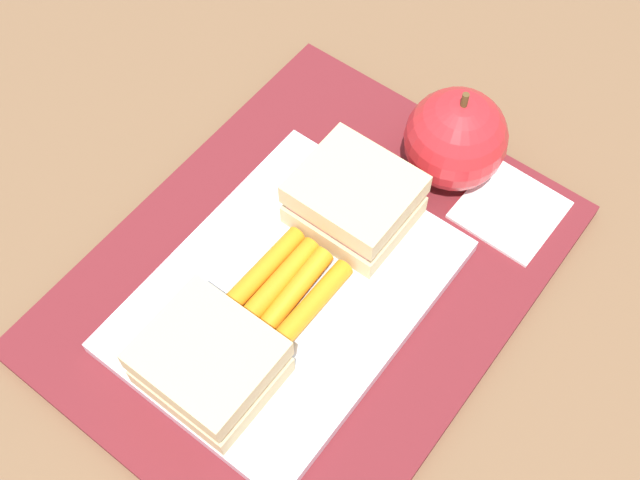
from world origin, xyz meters
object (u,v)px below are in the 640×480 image
at_px(paper_napkin, 510,210).
at_px(sandwich_half_right, 354,200).
at_px(food_tray, 288,295).
at_px(sandwich_half_left, 210,363).
at_px(carrot_sticks_bundle, 287,287).
at_px(apple, 456,139).

bearing_deg(paper_napkin, sandwich_half_right, 133.22).
relative_size(food_tray, sandwich_half_left, 2.88).
height_order(carrot_sticks_bundle, paper_napkin, carrot_sticks_bundle).
distance_m(carrot_sticks_bundle, apple, 0.17).
bearing_deg(sandwich_half_right, carrot_sticks_bundle, -180.00).
xyz_separation_m(sandwich_half_left, paper_napkin, (0.24, -0.09, -0.03)).
distance_m(sandwich_half_right, carrot_sticks_bundle, 0.08).
relative_size(food_tray, sandwich_half_right, 2.88).
distance_m(food_tray, apple, 0.17).
height_order(carrot_sticks_bundle, apple, apple).
bearing_deg(apple, sandwich_half_left, 173.02).
relative_size(sandwich_half_right, carrot_sticks_bundle, 1.01).
distance_m(sandwich_half_right, apple, 0.09).
bearing_deg(sandwich_half_left, paper_napkin, -20.13).
xyz_separation_m(food_tray, carrot_sticks_bundle, (0.00, -0.00, 0.01)).
bearing_deg(paper_napkin, carrot_sticks_bundle, 151.38).
bearing_deg(sandwich_half_left, sandwich_half_right, 0.00).
bearing_deg(sandwich_half_left, carrot_sticks_bundle, -0.00).
relative_size(sandwich_half_left, sandwich_half_right, 1.00).
distance_m(sandwich_half_left, carrot_sticks_bundle, 0.08).
relative_size(sandwich_half_right, paper_napkin, 1.14).
distance_m(sandwich_half_right, paper_napkin, 0.12).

